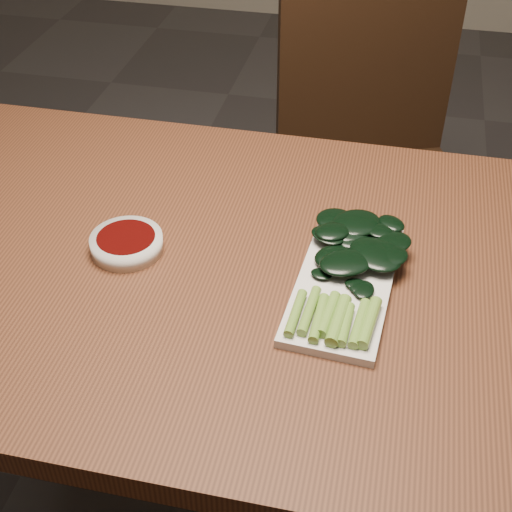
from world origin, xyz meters
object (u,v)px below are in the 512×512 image
Objects in this scene: table at (250,297)px; gai_lan at (354,254)px; chair_far at (374,165)px; serving_plate at (344,283)px; sauce_bowl at (127,243)px.

gai_lan reaches higher than table.
gai_lan is (0.16, 0.02, 0.10)m from table.
table is 1.57× the size of chair_far.
serving_plate is 0.97× the size of gai_lan.
sauce_bowl is at bearing -174.48° from gai_lan.
chair_far reaches higher than gai_lan.
chair_far is 0.88m from sauce_bowl.
table is 0.19m from gai_lan.
serving_plate is at bearing -99.09° from gai_lan.
sauce_bowl is at bearing -136.01° from chair_far.
table is 0.79m from chair_far.
gai_lan reaches higher than sauce_bowl.
table is 0.17m from serving_plate.
table is at bearing 170.81° from serving_plate.
table is at bearing 3.05° from sauce_bowl.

